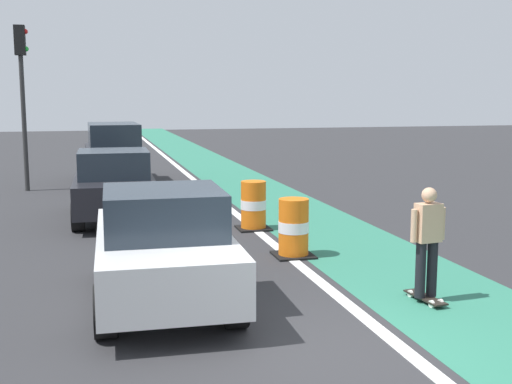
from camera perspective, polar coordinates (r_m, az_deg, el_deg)
The scene contains 10 objects.
ground_plane at distance 8.02m, azimuth 5.95°, elevation -13.45°, with size 100.00×100.00×0.00m, color #2D2D30.
bike_lane_strip at distance 19.84m, azimuth 0.50°, elevation -0.15°, with size 2.50×80.00×0.01m, color #2D755B.
lane_divider_stripe at distance 19.52m, azimuth -3.76°, elevation -0.31°, with size 0.20×80.00×0.01m, color silver.
skateboarder_on_lane at distance 9.70m, azimuth 14.81°, elevation -4.16°, with size 0.57×0.82×1.69m.
parked_sedan_nearest at distance 9.45m, azimuth -8.16°, elevation -4.79°, with size 2.00×4.15×1.70m.
parked_sedan_second at distance 16.01m, azimuth -12.34°, elevation 0.56°, with size 1.99×4.14×1.70m.
parked_suv_third at distance 22.77m, azimuth -12.34°, elevation 3.38°, with size 2.01×4.65×2.04m.
traffic_barrel_front at distance 12.13m, azimuth 3.31°, elevation -3.20°, with size 0.73×0.73×1.09m.
traffic_barrel_mid at distance 14.55m, azimuth -0.22°, elevation -1.22°, with size 0.73×0.73×1.09m.
traffic_light_corner at distance 21.53m, azimuth -19.85°, elevation 9.37°, with size 0.41×0.32×5.10m.
Camera 1 is at (-2.61, -6.96, 2.99)m, focal length 45.58 mm.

